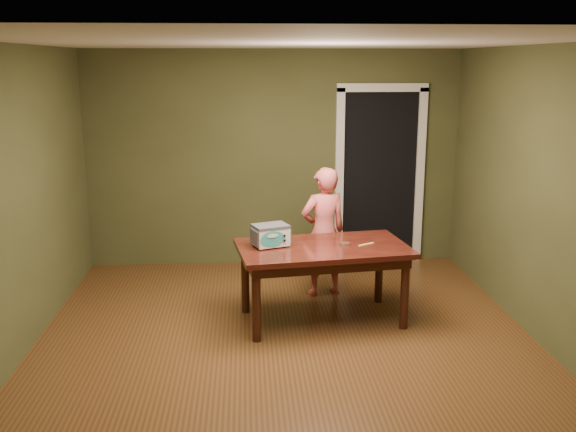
{
  "coord_description": "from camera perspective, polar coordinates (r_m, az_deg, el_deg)",
  "views": [
    {
      "loc": [
        -0.34,
        -5.2,
        2.45
      ],
      "look_at": [
        0.07,
        1.0,
        0.95
      ],
      "focal_mm": 40.0,
      "sensor_mm": 36.0,
      "label": 1
    }
  ],
  "objects": [
    {
      "name": "baking_pan",
      "position": [
        6.14,
        5.09,
        -2.46
      ],
      "size": [
        0.1,
        0.1,
        0.02
      ],
      "color": "silver",
      "rests_on": "dining_table"
    },
    {
      "name": "child",
      "position": [
        6.8,
        3.17,
        -1.41
      ],
      "size": [
        0.58,
        0.46,
        1.39
      ],
      "primitive_type": "imported",
      "rotation": [
        0.0,
        0.0,
        3.43
      ],
      "color": "#EC6361",
      "rests_on": "floor"
    },
    {
      "name": "doorway",
      "position": [
        8.27,
        7.7,
        3.74
      ],
      "size": [
        1.1,
        0.66,
        2.25
      ],
      "color": "black",
      "rests_on": "ground"
    },
    {
      "name": "spatula",
      "position": [
        6.16,
        6.97,
        -2.51
      ],
      "size": [
        0.17,
        0.11,
        0.01
      ],
      "primitive_type": "cube",
      "rotation": [
        0.0,
        0.0,
        0.54
      ],
      "color": "#EADD65",
      "rests_on": "dining_table"
    },
    {
      "name": "floor",
      "position": [
        5.76,
        -0.06,
        -11.6
      ],
      "size": [
        5.0,
        5.0,
        0.0
      ],
      "primitive_type": "plane",
      "color": "brown",
      "rests_on": "ground"
    },
    {
      "name": "room_shell",
      "position": [
        5.27,
        -0.06,
        5.45
      ],
      "size": [
        4.52,
        5.02,
        2.61
      ],
      "color": "#4A4D29",
      "rests_on": "ground"
    },
    {
      "name": "toy_oven",
      "position": [
        6.04,
        -1.56,
        -1.66
      ],
      "size": [
        0.39,
        0.32,
        0.21
      ],
      "rotation": [
        0.0,
        0.0,
        0.35
      ],
      "color": "#4C4F54",
      "rests_on": "dining_table"
    },
    {
      "name": "dining_table",
      "position": [
        6.12,
        3.12,
        -3.56
      ],
      "size": [
        1.71,
        1.11,
        0.75
      ],
      "rotation": [
        0.0,
        0.0,
        0.14
      ],
      "color": "black",
      "rests_on": "floor"
    }
  ]
}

